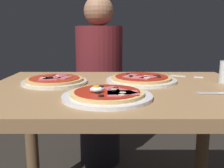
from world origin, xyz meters
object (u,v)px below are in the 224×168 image
object	(u,v)px
dining_table	(118,116)
pizza_across_left	(54,81)
pizza_foreground	(107,95)
diner_person	(99,87)
fork	(184,76)
pizza_across_right	(141,79)

from	to	relation	value
dining_table	pizza_across_left	bearing A→B (deg)	165.37
pizza_foreground	pizza_across_left	bearing A→B (deg)	131.96
diner_person	pizza_foreground	bearing A→B (deg)	94.40
pizza_across_left	fork	world-z (taller)	pizza_across_left
pizza_across_left	dining_table	bearing A→B (deg)	-14.63
pizza_across_right	diner_person	xyz separation A→B (m)	(-0.22, 0.66, -0.17)
pizza_across_right	diner_person	distance (m)	0.71
fork	pizza_across_right	bearing A→B (deg)	-149.93
dining_table	pizza_across_right	bearing A→B (deg)	47.62
pizza_across_right	fork	bearing A→B (deg)	30.07
dining_table	diner_person	size ratio (longest dim) A/B	0.91
pizza_across_right	fork	size ratio (longest dim) A/B	2.09
pizza_foreground	pizza_across_right	size ratio (longest dim) A/B	0.97
dining_table	pizza_across_right	size ratio (longest dim) A/B	3.46
fork	diner_person	bearing A→B (deg)	130.38
fork	diner_person	world-z (taller)	diner_person
pizza_across_left	fork	distance (m)	0.63
dining_table	fork	distance (m)	0.43
dining_table	diner_person	bearing A→B (deg)	98.73
dining_table	pizza_foreground	world-z (taller)	pizza_foreground
pizza_across_left	pizza_across_right	xyz separation A→B (m)	(0.38, 0.04, -0.00)
pizza_across_right	pizza_across_left	bearing A→B (deg)	-174.05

